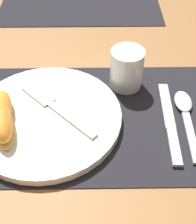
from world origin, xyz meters
TOP-DOWN VIEW (x-y plane):
  - ground_plane at (0.00, 0.00)m, footprint 3.00×3.00m
  - placemat at (0.00, 0.00)m, footprint 0.46×0.30m
  - plate at (-0.10, -0.01)m, footprint 0.28×0.28m
  - juice_glass at (0.05, 0.09)m, footprint 0.07×0.07m
  - knife at (0.13, -0.02)m, footprint 0.02×0.20m
  - spoon at (0.16, 0.01)m, footprint 0.04×0.18m
  - fork at (-0.09, 0.01)m, footprint 0.15×0.15m
  - citrus_wedge_0 at (-0.18, -0.02)m, footprint 0.05×0.10m
  - citrus_wedge_1 at (-0.17, -0.04)m, footprint 0.07×0.11m

SIDE VIEW (x-z plane):
  - ground_plane at x=0.00m, z-range 0.00..0.00m
  - placemat at x=0.00m, z-range 0.00..0.00m
  - knife at x=0.13m, z-range 0.00..0.01m
  - spoon at x=0.16m, z-range 0.00..0.01m
  - plate at x=-0.10m, z-range 0.00..0.02m
  - fork at x=-0.09m, z-range 0.02..0.03m
  - citrus_wedge_0 at x=-0.18m, z-range 0.02..0.06m
  - juice_glass at x=0.05m, z-range 0.00..0.08m
  - citrus_wedge_1 at x=-0.17m, z-range 0.02..0.06m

